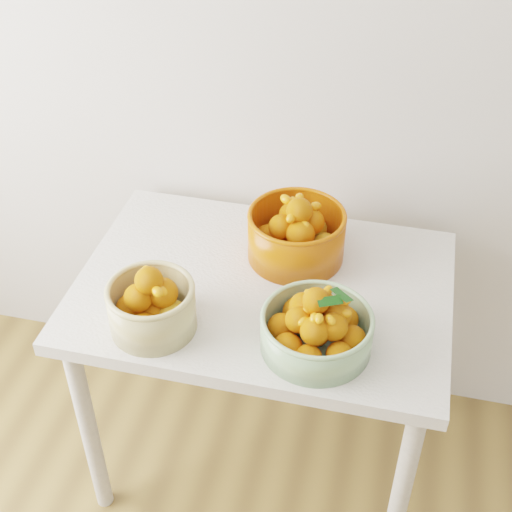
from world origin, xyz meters
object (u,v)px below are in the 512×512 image
object	(u,v)px
bowl_green	(316,328)
table	(263,310)
bowl_cream	(152,306)
bowl_orange	(296,234)

from	to	relation	value
bowl_green	table	bearing A→B (deg)	131.97
bowl_green	bowl_cream	bearing A→B (deg)	-176.22
table	bowl_cream	distance (m)	0.36
table	bowl_green	xyz separation A→B (m)	(0.18, -0.19, 0.16)
bowl_cream	table	bearing A→B (deg)	43.88
bowl_cream	bowl_green	size ratio (longest dim) A/B	0.89
table	bowl_green	size ratio (longest dim) A/B	3.62
bowl_orange	bowl_cream	bearing A→B (deg)	-129.05
bowl_green	bowl_orange	bearing A→B (deg)	108.84
table	bowl_cream	bearing A→B (deg)	-136.12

